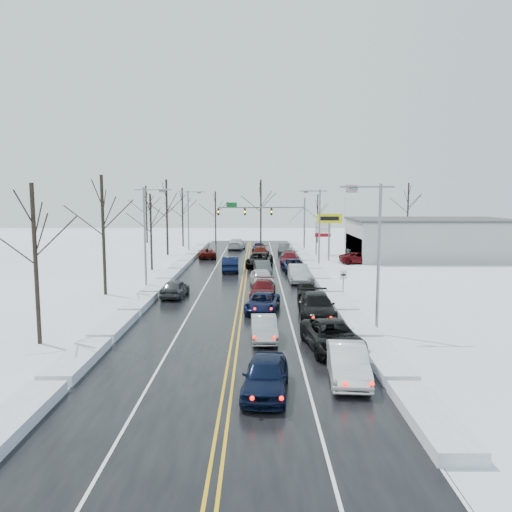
{
  "coord_description": "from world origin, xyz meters",
  "views": [
    {
      "loc": [
        1.24,
        -47.34,
        8.32
      ],
      "look_at": [
        1.2,
        0.35,
        2.5
      ],
      "focal_mm": 35.0,
      "sensor_mm": 36.0,
      "label": 1
    }
  ],
  "objects_px": {
    "flagpole": "(346,211)",
    "queued_car_0": "(266,393)",
    "oncoming_car_0": "(231,272)",
    "tires_plus_sign": "(329,222)",
    "dealership_building": "(429,239)",
    "traffic_signal_mast": "(271,214)"
  },
  "relations": [
    {
      "from": "tires_plus_sign",
      "to": "traffic_signal_mast",
      "type": "bearing_deg",
      "value": 120.46
    },
    {
      "from": "dealership_building",
      "to": "queued_car_0",
      "type": "bearing_deg",
      "value": -116.34
    },
    {
      "from": "flagpole",
      "to": "queued_car_0",
      "type": "xyz_separation_m",
      "value": [
        -13.54,
        -57.14,
        -5.93
      ]
    },
    {
      "from": "dealership_building",
      "to": "oncoming_car_0",
      "type": "bearing_deg",
      "value": -156.28
    },
    {
      "from": "dealership_building",
      "to": "queued_car_0",
      "type": "distance_m",
      "value": 50.44
    },
    {
      "from": "tires_plus_sign",
      "to": "flagpole",
      "type": "bearing_deg",
      "value": 71.56
    },
    {
      "from": "traffic_signal_mast",
      "to": "tires_plus_sign",
      "type": "relative_size",
      "value": 2.21
    },
    {
      "from": "flagpole",
      "to": "dealership_building",
      "type": "bearing_deg",
      "value": -53.73
    },
    {
      "from": "queued_car_0",
      "to": "dealership_building",
      "type": "bearing_deg",
      "value": 69.22
    },
    {
      "from": "queued_car_0",
      "to": "flagpole",
      "type": "bearing_deg",
      "value": 82.22
    },
    {
      "from": "traffic_signal_mast",
      "to": "tires_plus_sign",
      "type": "bearing_deg",
      "value": -59.54
    },
    {
      "from": "tires_plus_sign",
      "to": "oncoming_car_0",
      "type": "distance_m",
      "value": 16.02
    },
    {
      "from": "traffic_signal_mast",
      "to": "queued_car_0",
      "type": "height_order",
      "value": "traffic_signal_mast"
    },
    {
      "from": "tires_plus_sign",
      "to": "queued_car_0",
      "type": "xyz_separation_m",
      "value": [
        -8.87,
        -43.14,
        -4.99
      ]
    },
    {
      "from": "oncoming_car_0",
      "to": "tires_plus_sign",
      "type": "bearing_deg",
      "value": -144.46
    },
    {
      "from": "flagpole",
      "to": "dealership_building",
      "type": "relative_size",
      "value": 0.49
    },
    {
      "from": "tires_plus_sign",
      "to": "dealership_building",
      "type": "distance_m",
      "value": 13.82
    },
    {
      "from": "tires_plus_sign",
      "to": "oncoming_car_0",
      "type": "height_order",
      "value": "tires_plus_sign"
    },
    {
      "from": "flagpole",
      "to": "oncoming_car_0",
      "type": "bearing_deg",
      "value": -125.82
    },
    {
      "from": "dealership_building",
      "to": "oncoming_car_0",
      "type": "height_order",
      "value": "dealership_building"
    },
    {
      "from": "dealership_building",
      "to": "queued_car_0",
      "type": "xyz_separation_m",
      "value": [
        -22.34,
        -45.14,
        -2.66
      ]
    },
    {
      "from": "dealership_building",
      "to": "oncoming_car_0",
      "type": "relative_size",
      "value": 4.04
    }
  ]
}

